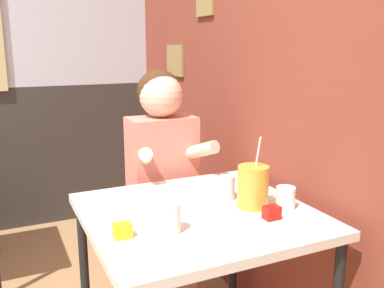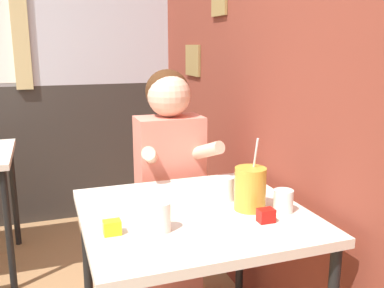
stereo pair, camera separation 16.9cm
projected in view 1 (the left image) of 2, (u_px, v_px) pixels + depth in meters
The scene contains 9 objects.
brick_wall_right at pixel (214, 54), 2.52m from camera, with size 0.08×4.28×2.70m.
main_table at pixel (198, 229), 1.69m from camera, with size 0.86×0.82×0.77m.
person_seated at pixel (162, 183), 2.24m from camera, with size 0.42×0.42×1.29m.
cocktail_pitcher at pixel (253, 187), 1.69m from camera, with size 0.12×0.12×0.29m.
glass_near_pitcher at pixel (227, 188), 1.79m from camera, with size 0.07×0.07×0.10m.
glass_center at pixel (285, 198), 1.69m from camera, with size 0.08×0.08×0.09m.
glass_far_side at pixel (171, 218), 1.47m from camera, with size 0.07×0.07×0.11m.
condiment_ketchup at pixel (272, 213), 1.59m from camera, with size 0.06×0.04×0.05m.
condiment_mustard at pixel (122, 231), 1.43m from camera, with size 0.06×0.04×0.05m.
Camera 1 is at (0.07, -1.13, 1.40)m, focal length 40.00 mm.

